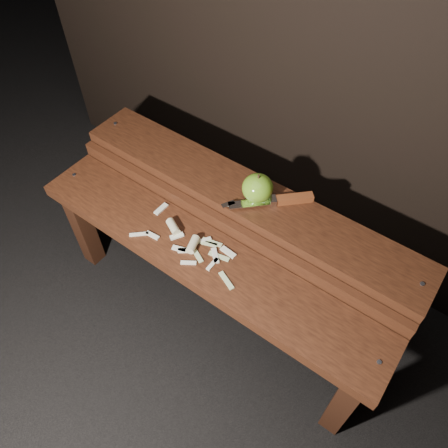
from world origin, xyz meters
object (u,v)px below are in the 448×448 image
Objects in this scene: apple at (258,188)px; knife at (283,200)px; bench_front_tier at (201,268)px; bench_rear_tier at (243,210)px.

knife is (0.07, 0.03, -0.03)m from apple.
bench_front_tier is 1.00× the size of bench_rear_tier.
bench_front_tier is at bearing -90.00° from bench_rear_tier.
knife is (0.12, 0.03, 0.10)m from bench_rear_tier.
knife reaches higher than bench_rear_tier.
bench_rear_tier is at bearing -174.30° from apple.
apple reaches higher than knife.
bench_front_tier is 5.59× the size of knife.
bench_front_tier is 0.33m from knife.
bench_rear_tier is 5.59× the size of knife.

